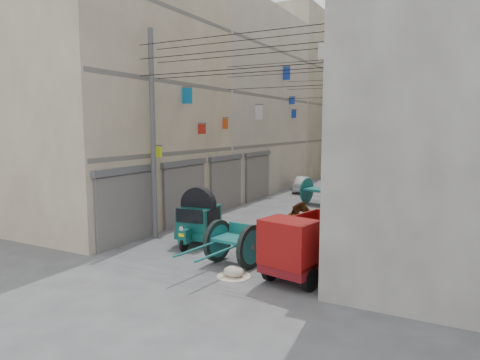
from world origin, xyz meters
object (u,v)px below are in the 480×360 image
Objects in this scene: distant_car_white at (303,183)px; distant_car_grey at (366,178)px; tonga_cart at (234,243)px; horse at (293,227)px; feed_sack at (234,271)px; distant_car_green at (368,164)px; mini_truck at (303,249)px; second_cart at (319,191)px; auto_rickshaw at (199,218)px.

distant_car_white is 0.81× the size of distant_car_grey.
horse reaches higher than tonga_cart.
feed_sack is (0.53, -0.95, -0.55)m from tonga_cart.
distant_car_white is at bearing 71.64° from distant_car_green.
tonga_cart is 31.60m from distant_car_green.
distant_car_green is at bearing -111.70° from distant_car_white.
distant_car_white is (-4.40, 13.34, -0.26)m from horse.
distant_car_white is 0.70× the size of distant_car_green.
distant_car_white is at bearing 103.10° from feed_sack.
horse is at bearing 81.92° from feed_sack.
distant_car_grey is (-1.09, 17.78, -0.15)m from horse.
tonga_cart is 0.97× the size of distant_car_white.
mini_truck is at bearing -73.02° from distant_car_grey.
feed_sack is 21.26m from distant_car_grey.
distant_car_white is 5.54m from distant_car_grey.
distant_car_white is (-3.38, 15.85, -0.16)m from tonga_cart.
tonga_cart reaches higher than distant_car_green.
distant_car_white is (-2.52, 4.36, -0.22)m from second_cart.
mini_truck reaches higher than auto_rickshaw.
mini_truck is 32.01m from distant_car_green.
second_cart reaches higher than distant_car_green.
tonga_cart is 0.78× the size of distant_car_grey.
distant_car_grey is 11.43m from distant_car_green.
mini_truck is 0.88× the size of distant_car_grey.
distant_car_grey is at bearing 86.71° from distant_car_green.
distant_car_grey reaches higher than distant_car_white.
auto_rickshaw is 0.73× the size of distant_car_white.
distant_car_green is at bearing 110.04° from mini_truck.
feed_sack is 0.13× the size of distant_car_green.
distant_car_grey is 0.87× the size of distant_car_green.
auto_rickshaw is 0.59× the size of distant_car_grey.
second_cart is (-0.86, 11.49, 0.06)m from tonga_cart.
tonga_cart is 16.21m from distant_car_white.
auto_rickshaw reaches higher than second_cart.
mini_truck is 2.99m from horse.
feed_sack is at bearing -78.18° from distant_car_grey.
horse is (3.39, 0.91, -0.14)m from auto_rickshaw.
horse is 0.60× the size of distant_car_white.
distant_car_grey is at bearing 108.60° from mini_truck.
second_cart is at bearing -84.83° from horse.
mini_truck is at bearing 92.28° from distant_car_white.
horse is (1.02, 2.51, 0.10)m from tonga_cart.
distant_car_grey reaches higher than feed_sack.
auto_rickshaw is 10.01m from second_cart.
tonga_cart is at bearing 119.01° from feed_sack.
tonga_cart reaches higher than distant_car_grey.
horse is 0.42× the size of distant_car_green.
mini_truck is (2.36, -0.16, 0.18)m from tonga_cart.
auto_rickshaw is at bearing 76.60° from distant_car_white.
feed_sack is at bearing 75.26° from horse.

